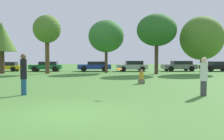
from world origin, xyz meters
The scene contains 16 objects.
ground_plane centered at (0.00, 0.00, 0.00)m, with size 120.00×120.00×0.00m, color #477A33.
person_thrower centered at (-2.61, 3.91, 1.00)m, with size 0.29×0.29×1.89m.
person_catcher centered at (5.56, 3.51, 0.89)m, with size 0.32×0.32×1.74m.
frisbee centered at (1.75, 3.38, 1.22)m, with size 0.26×0.25×0.09m.
bystander_sitting centered at (3.48, 8.76, 0.39)m, with size 0.41×0.34×0.95m.
tree_0 centered at (-10.16, 19.59, 3.92)m, with size 3.14×3.14×5.55m.
tree_1 centered at (-5.21, 19.36, 4.70)m, with size 2.97×2.97×6.27m.
tree_2 centered at (1.12, 20.80, 4.13)m, with size 4.03×4.03×5.97m.
tree_3 centered at (6.40, 18.44, 4.57)m, with size 4.17×4.17×6.27m.
tree_4 centered at (11.30, 18.85, 3.79)m, with size 4.57×4.57×6.11m.
parked_car_yellow centered at (-11.72, 24.29, 0.62)m, with size 4.25×2.02×1.19m.
parked_car_green centered at (-6.44, 24.02, 0.66)m, with size 4.06×2.22×1.23m.
parked_car_blue centered at (-0.33, 23.82, 0.67)m, with size 4.23×2.20×1.24m.
parked_car_silver centered at (4.43, 23.88, 0.69)m, with size 3.92×2.10×1.32m.
parked_car_grey centered at (10.50, 24.06, 0.70)m, with size 4.35×2.26×1.31m.
parked_car_black centered at (15.23, 23.62, 0.66)m, with size 4.11×2.21×1.25m.
Camera 1 is at (1.21, -7.51, 1.72)m, focal length 39.83 mm.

